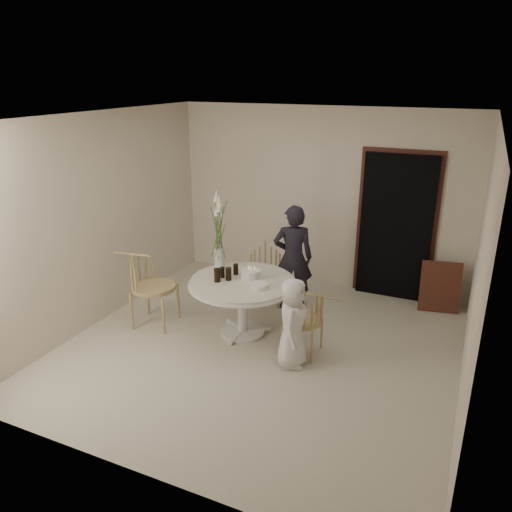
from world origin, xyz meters
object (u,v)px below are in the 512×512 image
at_px(girl, 293,258).
at_px(boy, 293,323).
at_px(chair_left, 144,279).
at_px(birthday_cake, 251,274).
at_px(flower_vase, 219,232).
at_px(table, 242,289).
at_px(chair_right, 312,316).
at_px(chair_far, 265,266).

bearing_deg(girl, boy, 87.87).
distance_m(chair_left, birthday_cake, 1.41).
relative_size(chair_left, boy, 0.93).
bearing_deg(flower_vase, girl, 40.95).
bearing_deg(table, chair_left, -168.39).
distance_m(chair_right, boy, 0.32).
relative_size(boy, flower_vase, 1.02).
height_order(table, flower_vase, flower_vase).
bearing_deg(table, chair_far, 97.42).
bearing_deg(flower_vase, birthday_cake, -19.56).
distance_m(girl, flower_vase, 1.13).
xyz_separation_m(table, boy, (0.82, -0.43, -0.09)).
bearing_deg(table, birthday_cake, 51.09).
height_order(chair_left, boy, boy).
distance_m(chair_far, boy, 1.76).
distance_m(chair_far, birthday_cake, 1.01).
height_order(table, chair_right, chair_right).
relative_size(chair_right, birthday_cake, 3.36).
xyz_separation_m(birthday_cake, flower_vase, (-0.54, 0.19, 0.43)).
distance_m(chair_right, chair_left, 2.25).
xyz_separation_m(boy, flower_vase, (-1.29, 0.71, 0.69)).
xyz_separation_m(chair_far, chair_left, (-1.15, -1.31, 0.11)).
xyz_separation_m(table, birthday_cake, (0.07, 0.09, 0.17)).
height_order(table, boy, boy).
relative_size(chair_far, birthday_cake, 3.46).
bearing_deg(girl, chair_right, 97.88).
bearing_deg(girl, flower_vase, 18.49).
height_order(chair_far, chair_left, chair_left).
bearing_deg(chair_right, chair_left, -86.20).
bearing_deg(birthday_cake, chair_left, -165.40).
xyz_separation_m(chair_left, boy, (2.11, -0.16, -0.11)).
bearing_deg(chair_left, birthday_cake, -83.74).
height_order(girl, flower_vase, flower_vase).
distance_m(table, birthday_cake, 0.21).
relative_size(chair_right, girl, 0.53).
relative_size(birthday_cake, flower_vase, 0.23).
xyz_separation_m(table, chair_right, (0.95, -0.14, -0.11)).
relative_size(table, chair_right, 1.69).
bearing_deg(boy, flower_vase, 50.57).
xyz_separation_m(chair_right, birthday_cake, (-0.88, 0.23, 0.28)).
xyz_separation_m(table, girl, (0.31, 0.95, 0.13)).
bearing_deg(birthday_cake, girl, 74.49).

